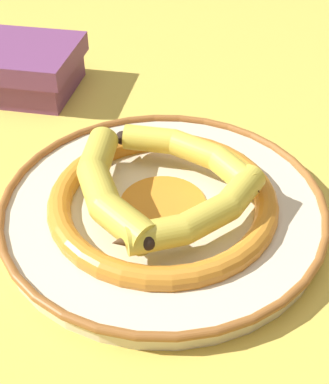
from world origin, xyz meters
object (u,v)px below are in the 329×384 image
banana_a (200,215)px  book_stack (12,67)px  decorative_bowl (165,207)px  banana_c (106,185)px  banana_b (194,154)px

banana_a → book_stack: 0.46m
decorative_bowl → banana_a: size_ratio=1.91×
decorative_bowl → banana_c: banana_c is taller
banana_b → banana_a: bearing=124.6°
decorative_bowl → banana_b: (0.02, -0.06, 0.04)m
banana_a → book_stack: bearing=90.6°
banana_a → banana_c: 0.11m
banana_a → banana_c: banana_c is taller
banana_a → banana_c: size_ratio=0.96×
decorative_bowl → banana_b: size_ratio=1.97×
banana_b → banana_c: banana_c is taller
book_stack → banana_a: bearing=140.4°
decorative_bowl → banana_a: banana_a is taller
banana_b → banana_c: size_ratio=0.93×
banana_a → decorative_bowl: bearing=87.1°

